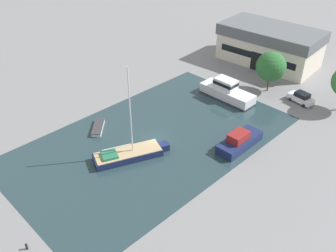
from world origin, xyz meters
The scene contains 10 objects.
ground_plane centered at (0.00, 0.00, 0.00)m, with size 440.00×440.00×0.00m, color slate.
water_canal centered at (0.00, 0.00, 0.00)m, with size 23.33×39.39×0.01m, color #23383D.
warehouse_building centered at (-3.61, 34.20, 3.58)m, with size 19.56×11.40×7.08m.
quay_tree_near_building centered at (3.08, 23.92, 4.52)m, with size 4.98×4.98×7.01m.
parked_car centered at (9.12, 24.27, 0.89)m, with size 4.45×2.38×1.80m.
sailboat_moored centered at (0.68, -4.83, 0.61)m, with size 6.02×10.09×12.90m.
motor_cruiser centered at (-0.28, 16.84, 1.22)m, with size 9.49×3.19×3.34m.
small_dinghy centered at (-7.64, -3.79, 0.29)m, with size 4.06×4.05×0.57m.
cabin_boat centered at (9.30, 7.35, 0.88)m, with size 2.78×7.32×2.39m.
mooring_bollard centered at (4.78, -21.32, 0.41)m, with size 0.25×0.25×0.77m.
Camera 1 is at (31.65, -28.30, 30.55)m, focal length 40.00 mm.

